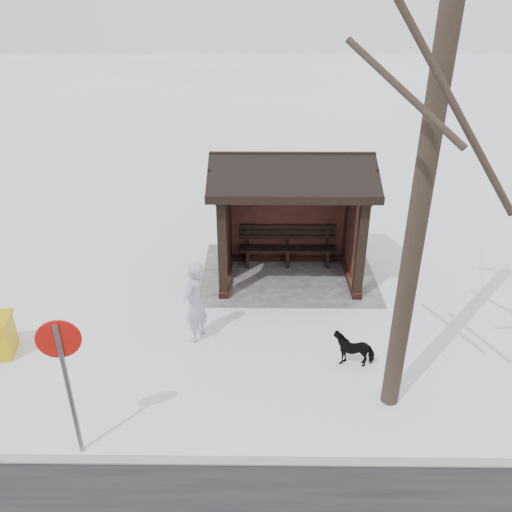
{
  "coord_description": "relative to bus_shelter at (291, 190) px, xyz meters",
  "views": [
    {
      "loc": [
        0.67,
        10.6,
        5.95
      ],
      "look_at": [
        0.77,
        0.8,
        0.98
      ],
      "focal_mm": 35.0,
      "sensor_mm": 36.0,
      "label": 1
    }
  ],
  "objects": [
    {
      "name": "pedestrian",
      "position": [
        1.93,
        2.64,
        -1.33
      ],
      "size": [
        0.59,
        0.71,
        1.68
      ],
      "primitive_type": "imported",
      "rotation": [
        0.0,
        0.0,
        1.21
      ],
      "color": "#AC9DB9",
      "rests_on": "ground"
    },
    {
      "name": "kerb",
      "position": [
        0.0,
        5.66,
        -2.16
      ],
      "size": [
        120.0,
        0.15,
        0.06
      ],
      "primitive_type": "cube",
      "color": "gray",
      "rests_on": "ground"
    },
    {
      "name": "road_sign",
      "position": [
        3.32,
        5.44,
        -0.5
      ],
      "size": [
        0.58,
        0.15,
        2.31
      ],
      "rotation": [
        0.0,
        0.0,
        0.2
      ],
      "color": "slate",
      "rests_on": "ground"
    },
    {
      "name": "trampled_patch",
      "position": [
        0.0,
        -0.04,
        -2.16
      ],
      "size": [
        4.2,
        3.2,
        0.02
      ],
      "primitive_type": "cube",
      "color": "#97979C",
      "rests_on": "ground"
    },
    {
      "name": "dog",
      "position": [
        -1.05,
        3.35,
        -1.85
      ],
      "size": [
        0.77,
        0.4,
        0.63
      ],
      "primitive_type": "imported",
      "rotation": [
        0.0,
        0.0,
        1.48
      ],
      "color": "black",
      "rests_on": "ground"
    },
    {
      "name": "bus_shelter",
      "position": [
        0.0,
        0.0,
        0.0
      ],
      "size": [
        3.6,
        2.4,
        3.09
      ],
      "color": "#391C14",
      "rests_on": "ground"
    },
    {
      "name": "ground",
      "position": [
        0.0,
        0.16,
        -2.17
      ],
      "size": [
        120.0,
        120.0,
        0.0
      ],
      "primitive_type": "plane",
      "color": "white",
      "rests_on": "ground"
    }
  ]
}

